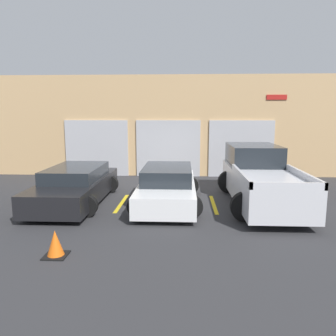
{
  "coord_description": "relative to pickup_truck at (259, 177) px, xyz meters",
  "views": [
    {
      "loc": [
        0.52,
        -12.18,
        2.89
      ],
      "look_at": [
        0.0,
        -1.38,
        1.1
      ],
      "focal_mm": 35.0,
      "sensor_mm": 36.0,
      "label": 1
    }
  ],
  "objects": [
    {
      "name": "traffic_cone",
      "position": [
        -5.09,
        -4.4,
        -0.59
      ],
      "size": [
        0.47,
        0.47,
        0.55
      ],
      "color": "black",
      "rests_on": "ground"
    },
    {
      "name": "parking_stripe_right",
      "position": [
        1.5,
        -0.32,
        -0.84
      ],
      "size": [
        0.12,
        2.2,
        0.01
      ],
      "primitive_type": "cube",
      "color": "gold",
      "rests_on": "ground"
    },
    {
      "name": "pickup_truck",
      "position": [
        0.0,
        0.0,
        0.0
      ],
      "size": [
        2.42,
        5.3,
        1.8
      ],
      "color": "silver",
      "rests_on": "ground"
    },
    {
      "name": "parking_stripe_left",
      "position": [
        -4.5,
        -0.32,
        -0.84
      ],
      "size": [
        0.12,
        2.2,
        0.01
      ],
      "primitive_type": "cube",
      "color": "gold",
      "rests_on": "ground"
    },
    {
      "name": "shophouse_building",
      "position": [
        -3.01,
        4.84,
        1.45
      ],
      "size": [
        16.95,
        0.68,
        4.65
      ],
      "color": "tan",
      "rests_on": "ground"
    },
    {
      "name": "parking_stripe_far_left",
      "position": [
        -7.5,
        -0.32,
        -0.84
      ],
      "size": [
        0.12,
        2.2,
        0.01
      ],
      "primitive_type": "cube",
      "color": "gold",
      "rests_on": "ground"
    },
    {
      "name": "sedan_side",
      "position": [
        -6.0,
        -0.3,
        -0.27
      ],
      "size": [
        2.2,
        4.71,
        1.19
      ],
      "color": "black",
      "rests_on": "ground"
    },
    {
      "name": "sedan_white",
      "position": [
        -3.0,
        -0.29,
        -0.27
      ],
      "size": [
        2.15,
        4.45,
        1.21
      ],
      "color": "white",
      "rests_on": "ground"
    },
    {
      "name": "ground_plane",
      "position": [
        -3.0,
        1.55,
        -0.84
      ],
      "size": [
        28.0,
        28.0,
        0.0
      ],
      "primitive_type": "plane",
      "color": "#2D2D30"
    },
    {
      "name": "parking_stripe_centre",
      "position": [
        -1.5,
        -0.32,
        -0.84
      ],
      "size": [
        0.12,
        2.2,
        0.01
      ],
      "primitive_type": "cube",
      "color": "gold",
      "rests_on": "ground"
    }
  ]
}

